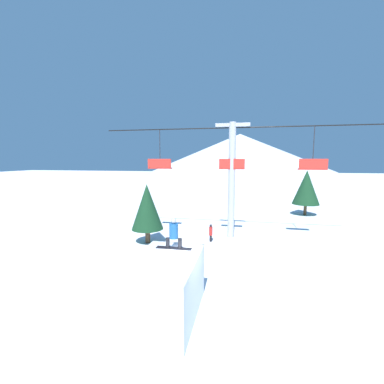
{
  "coord_description": "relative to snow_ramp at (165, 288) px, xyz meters",
  "views": [
    {
      "loc": [
        1.54,
        -8.63,
        5.69
      ],
      "look_at": [
        -1.13,
        4.65,
        3.97
      ],
      "focal_mm": 24.0,
      "sensor_mm": 36.0,
      "label": 1
    }
  ],
  "objects": [
    {
      "name": "chairlift",
      "position": [
        1.84,
        10.17,
        3.64
      ],
      "size": [
        18.93,
        0.49,
        8.3
      ],
      "color": "#B2B2B7",
      "rests_on": "ground_plane"
    },
    {
      "name": "snowboarder",
      "position": [
        0.02,
        1.12,
        1.69
      ],
      "size": [
        1.43,
        0.35,
        1.24
      ],
      "color": "black",
      "rests_on": "snow_ramp"
    },
    {
      "name": "pine_tree_far",
      "position": [
        8.97,
        19.3,
        1.79
      ],
      "size": [
        2.65,
        2.65,
        4.62
      ],
      "color": "#4C3823",
      "rests_on": "ground_plane"
    },
    {
      "name": "snow_ramp",
      "position": [
        0.0,
        0.0,
        0.0
      ],
      "size": [
        2.25,
        3.77,
        2.17
      ],
      "color": "white",
      "rests_on": "ground_plane"
    },
    {
      "name": "ground_plane",
      "position": [
        1.13,
        0.23,
        -1.09
      ],
      "size": [
        220.0,
        220.0,
        0.0
      ],
      "primitive_type": "plane",
      "color": "white"
    },
    {
      "name": "mountain_ridge",
      "position": [
        1.13,
        82.41,
        6.09
      ],
      "size": [
        68.7,
        68.7,
        14.36
      ],
      "color": "silver",
      "rests_on": "ground_plane"
    },
    {
      "name": "pine_tree_near",
      "position": [
        -3.67,
        7.74,
        1.42
      ],
      "size": [
        2.13,
        2.13,
        4.06
      ],
      "color": "#4C3823",
      "rests_on": "ground_plane"
    },
    {
      "name": "distant_skier",
      "position": [
        0.53,
        8.86,
        -0.42
      ],
      "size": [
        0.24,
        0.24,
        1.23
      ],
      "color": "black",
      "rests_on": "ground_plane"
    }
  ]
}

